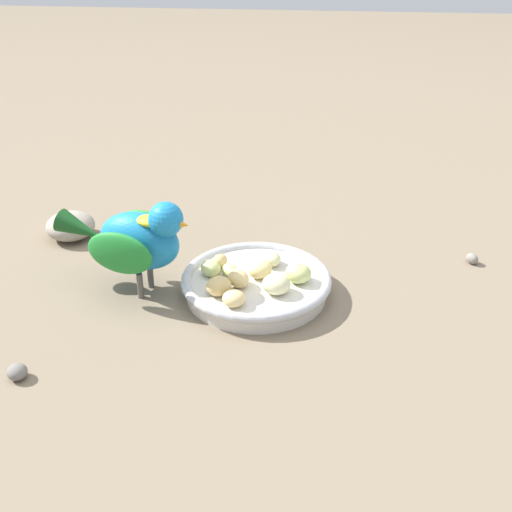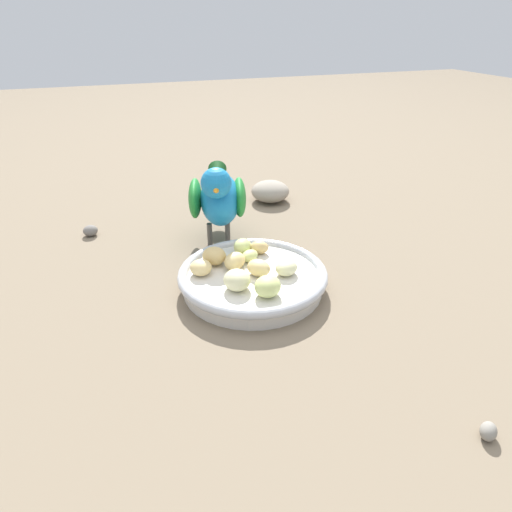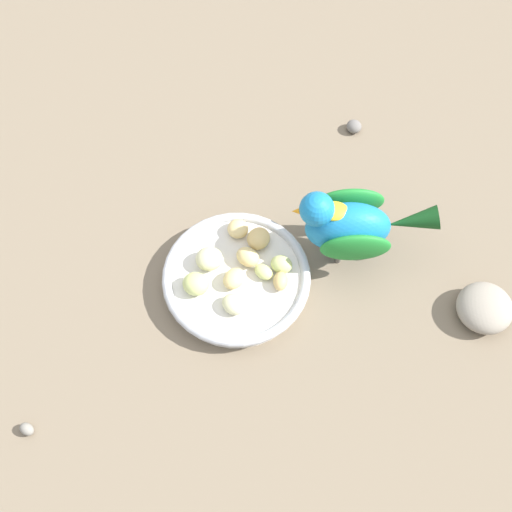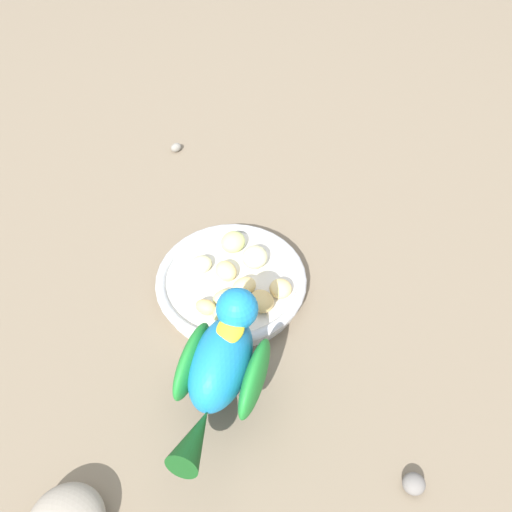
{
  "view_description": "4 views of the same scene",
  "coord_description": "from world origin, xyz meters",
  "px_view_note": "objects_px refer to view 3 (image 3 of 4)",
  "views": [
    {
      "loc": [
        -0.05,
        0.77,
        0.48
      ],
      "look_at": [
        0.02,
        -0.0,
        0.06
      ],
      "focal_mm": 50.28,
      "sensor_mm": 36.0,
      "label": 1
    },
    {
      "loc": [
        -0.46,
        0.17,
        0.32
      ],
      "look_at": [
        0.01,
        -0.0,
        0.05
      ],
      "focal_mm": 32.37,
      "sensor_mm": 36.0,
      "label": 2
    },
    {
      "loc": [
        -0.07,
        -0.36,
        0.78
      ],
      "look_at": [
        0.04,
        0.0,
        0.06
      ],
      "focal_mm": 46.69,
      "sensor_mm": 36.0,
      "label": 3
    },
    {
      "loc": [
        0.42,
        0.04,
        0.53
      ],
      "look_at": [
        0.0,
        0.03,
        0.05
      ],
      "focal_mm": 36.55,
      "sensor_mm": 36.0,
      "label": 4
    }
  ],
  "objects_px": {
    "apple_piece_1": "(209,259)",
    "apple_piece_2": "(264,272)",
    "apple_piece_5": "(234,278)",
    "apple_piece_8": "(281,281)",
    "apple_piece_0": "(248,257)",
    "apple_piece_6": "(281,264)",
    "apple_piece_3": "(232,305)",
    "parrot": "(350,223)",
    "apple_piece_9": "(259,238)",
    "apple_piece_4": "(238,229)",
    "feeding_bowl": "(236,277)",
    "apple_piece_7": "(195,281)",
    "rock_large": "(485,308)",
    "pebble_0": "(354,126)",
    "pebble_1": "(27,429)"
  },
  "relations": [
    {
      "from": "apple_piece_5",
      "to": "parrot",
      "type": "bearing_deg",
      "value": 3.63
    },
    {
      "from": "apple_piece_1",
      "to": "apple_piece_4",
      "type": "relative_size",
      "value": 1.26
    },
    {
      "from": "apple_piece_2",
      "to": "rock_large",
      "type": "bearing_deg",
      "value": -26.8
    },
    {
      "from": "apple_piece_0",
      "to": "apple_piece_3",
      "type": "relative_size",
      "value": 1.01
    },
    {
      "from": "apple_piece_5",
      "to": "rock_large",
      "type": "height_order",
      "value": "apple_piece_5"
    },
    {
      "from": "apple_piece_0",
      "to": "apple_piece_7",
      "type": "relative_size",
      "value": 0.93
    },
    {
      "from": "pebble_0",
      "to": "apple_piece_1",
      "type": "bearing_deg",
      "value": -148.71
    },
    {
      "from": "apple_piece_3",
      "to": "rock_large",
      "type": "xyz_separation_m",
      "value": [
        0.3,
        -0.09,
        -0.01
      ]
    },
    {
      "from": "feeding_bowl",
      "to": "apple_piece_9",
      "type": "distance_m",
      "value": 0.06
    },
    {
      "from": "rock_large",
      "to": "pebble_0",
      "type": "height_order",
      "value": "rock_large"
    },
    {
      "from": "apple_piece_2",
      "to": "apple_piece_7",
      "type": "distance_m",
      "value": 0.09
    },
    {
      "from": "apple_piece_1",
      "to": "apple_piece_9",
      "type": "distance_m",
      "value": 0.07
    },
    {
      "from": "parrot",
      "to": "pebble_1",
      "type": "relative_size",
      "value": 10.18
    },
    {
      "from": "apple_piece_1",
      "to": "apple_piece_2",
      "type": "distance_m",
      "value": 0.07
    },
    {
      "from": "feeding_bowl",
      "to": "apple_piece_0",
      "type": "xyz_separation_m",
      "value": [
        0.02,
        0.01,
        0.02
      ]
    },
    {
      "from": "apple_piece_3",
      "to": "apple_piece_4",
      "type": "height_order",
      "value": "same"
    },
    {
      "from": "apple_piece_5",
      "to": "apple_piece_6",
      "type": "distance_m",
      "value": 0.06
    },
    {
      "from": "feeding_bowl",
      "to": "apple_piece_3",
      "type": "xyz_separation_m",
      "value": [
        -0.02,
        -0.04,
        0.02
      ]
    },
    {
      "from": "apple_piece_9",
      "to": "apple_piece_2",
      "type": "bearing_deg",
      "value": -99.98
    },
    {
      "from": "feeding_bowl",
      "to": "apple_piece_8",
      "type": "relative_size",
      "value": 7.36
    },
    {
      "from": "apple_piece_6",
      "to": "parrot",
      "type": "distance_m",
      "value": 0.1
    },
    {
      "from": "apple_piece_6",
      "to": "apple_piece_4",
      "type": "bearing_deg",
      "value": 119.15
    },
    {
      "from": "apple_piece_0",
      "to": "apple_piece_7",
      "type": "bearing_deg",
      "value": -169.68
    },
    {
      "from": "apple_piece_2",
      "to": "parrot",
      "type": "height_order",
      "value": "parrot"
    },
    {
      "from": "apple_piece_5",
      "to": "apple_piece_8",
      "type": "height_order",
      "value": "apple_piece_5"
    },
    {
      "from": "apple_piece_1",
      "to": "apple_piece_3",
      "type": "xyz_separation_m",
      "value": [
        0.01,
        -0.07,
        -0.0
      ]
    },
    {
      "from": "apple_piece_8",
      "to": "rock_large",
      "type": "bearing_deg",
      "value": -24.6
    },
    {
      "from": "apple_piece_1",
      "to": "apple_piece_9",
      "type": "height_order",
      "value": "apple_piece_1"
    },
    {
      "from": "apple_piece_8",
      "to": "pebble_0",
      "type": "height_order",
      "value": "apple_piece_8"
    },
    {
      "from": "apple_piece_6",
      "to": "apple_piece_9",
      "type": "height_order",
      "value": "apple_piece_9"
    },
    {
      "from": "apple_piece_3",
      "to": "apple_piece_9",
      "type": "relative_size",
      "value": 0.97
    },
    {
      "from": "feeding_bowl",
      "to": "apple_piece_2",
      "type": "bearing_deg",
      "value": -17.79
    },
    {
      "from": "apple_piece_0",
      "to": "apple_piece_5",
      "type": "bearing_deg",
      "value": -137.3
    },
    {
      "from": "apple_piece_9",
      "to": "pebble_0",
      "type": "distance_m",
      "value": 0.25
    },
    {
      "from": "apple_piece_6",
      "to": "apple_piece_7",
      "type": "distance_m",
      "value": 0.11
    },
    {
      "from": "feeding_bowl",
      "to": "apple_piece_3",
      "type": "bearing_deg",
      "value": -111.86
    },
    {
      "from": "apple_piece_4",
      "to": "rock_large",
      "type": "height_order",
      "value": "apple_piece_4"
    },
    {
      "from": "apple_piece_0",
      "to": "pebble_0",
      "type": "bearing_deg",
      "value": 38.53
    },
    {
      "from": "apple_piece_8",
      "to": "pebble_0",
      "type": "relative_size",
      "value": 1.15
    },
    {
      "from": "apple_piece_5",
      "to": "apple_piece_7",
      "type": "distance_m",
      "value": 0.05
    },
    {
      "from": "apple_piece_7",
      "to": "parrot",
      "type": "bearing_deg",
      "value": -0.11
    },
    {
      "from": "parrot",
      "to": "apple_piece_2",
      "type": "bearing_deg",
      "value": 21.1
    },
    {
      "from": "apple_piece_0",
      "to": "apple_piece_6",
      "type": "xyz_separation_m",
      "value": [
        0.04,
        -0.02,
        -0.0
      ]
    },
    {
      "from": "apple_piece_4",
      "to": "apple_piece_1",
      "type": "bearing_deg",
      "value": -145.82
    },
    {
      "from": "apple_piece_3",
      "to": "apple_piece_7",
      "type": "xyz_separation_m",
      "value": [
        -0.04,
        0.04,
        0.0
      ]
    },
    {
      "from": "apple_piece_0",
      "to": "apple_piece_1",
      "type": "distance_m",
      "value": 0.05
    },
    {
      "from": "apple_piece_0",
      "to": "apple_piece_5",
      "type": "distance_m",
      "value": 0.03
    },
    {
      "from": "apple_piece_4",
      "to": "feeding_bowl",
      "type": "bearing_deg",
      "value": -109.72
    },
    {
      "from": "apple_piece_2",
      "to": "apple_piece_3",
      "type": "height_order",
      "value": "apple_piece_3"
    },
    {
      "from": "apple_piece_1",
      "to": "rock_large",
      "type": "relative_size",
      "value": 0.49
    }
  ]
}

